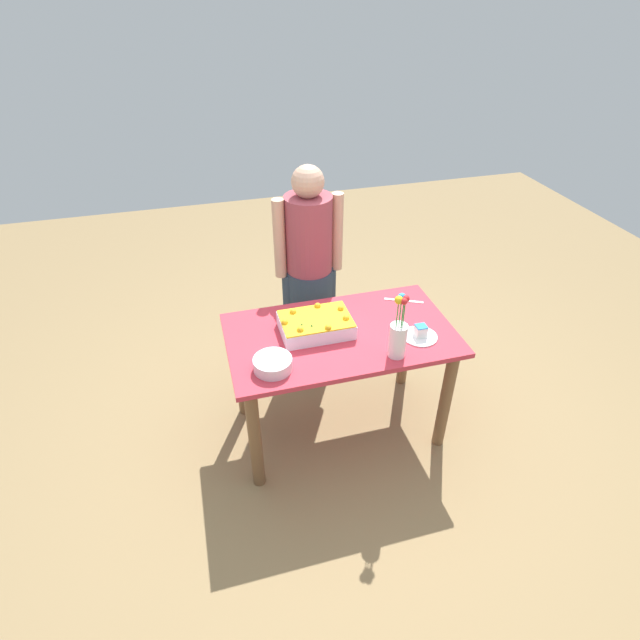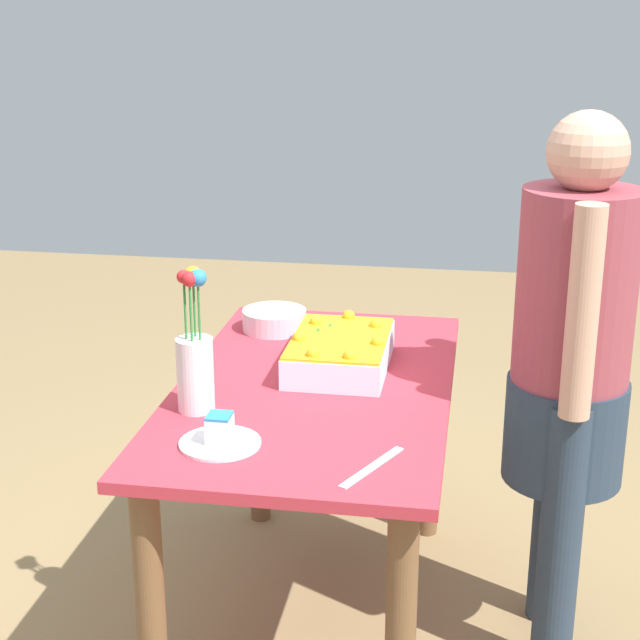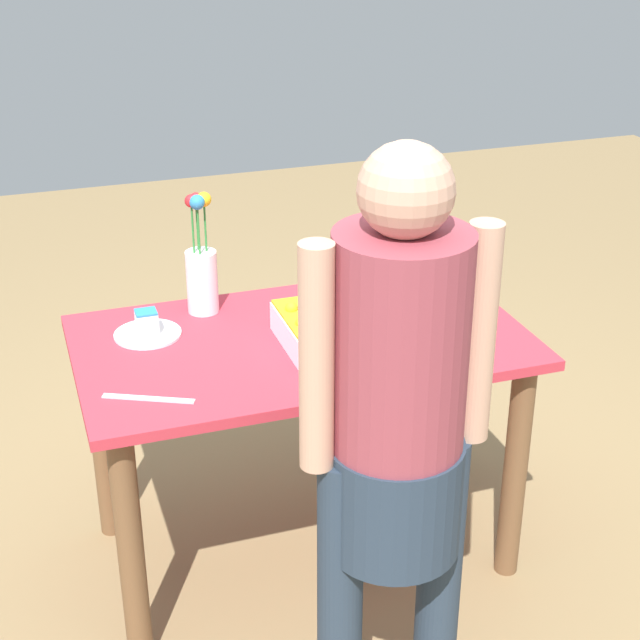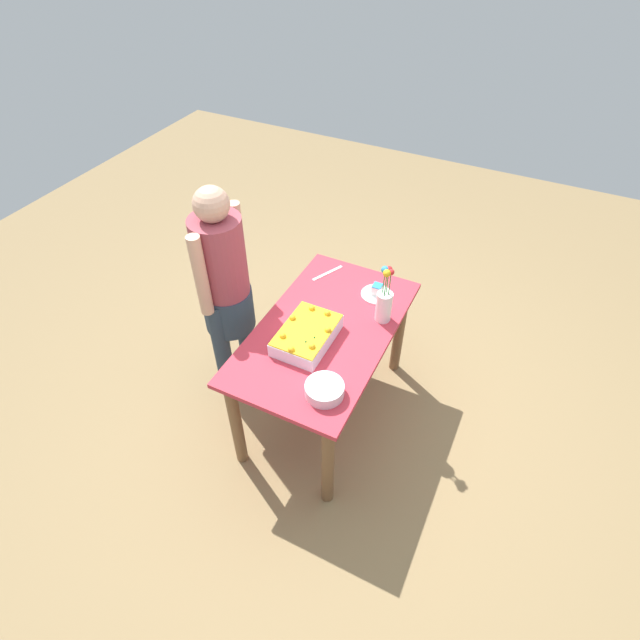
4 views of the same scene
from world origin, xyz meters
TOP-DOWN VIEW (x-y plane):
  - ground_plane at (0.00, 0.00)m, footprint 8.00×8.00m
  - dining_table at (0.00, 0.00)m, footprint 1.27×0.73m
  - sheet_cake at (0.13, -0.05)m, footprint 0.40×0.27m
  - serving_plate_with_slice at (-0.41, 0.15)m, footprint 0.19×0.19m
  - cake_knife at (-0.47, -0.21)m, footprint 0.22×0.12m
  - flower_vase at (-0.22, 0.26)m, footprint 0.09×0.09m
  - fruit_bowl at (0.42, 0.20)m, footprint 0.20×0.20m
  - person_standing at (0.01, -0.67)m, footprint 0.45×0.31m

SIDE VIEW (x-z plane):
  - ground_plane at x=0.00m, z-range 0.00..0.00m
  - dining_table at x=0.00m, z-range 0.23..0.98m
  - cake_knife at x=-0.47m, z-range 0.75..0.75m
  - serving_plate_with_slice at x=-0.41m, z-range 0.73..0.81m
  - fruit_bowl at x=0.42m, z-range 0.75..0.81m
  - sheet_cake at x=0.13m, z-range 0.74..0.85m
  - person_standing at x=0.01m, z-range 0.11..1.60m
  - flower_vase at x=-0.22m, z-range 0.70..1.07m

